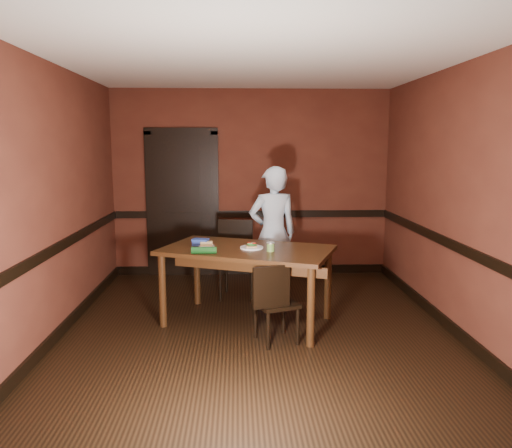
{
  "coord_description": "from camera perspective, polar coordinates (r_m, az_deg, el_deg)",
  "views": [
    {
      "loc": [
        -0.2,
        -5.03,
        1.9
      ],
      "look_at": [
        0.0,
        0.35,
        1.05
      ],
      "focal_mm": 35.0,
      "sensor_mm": 36.0,
      "label": 1
    }
  ],
  "objects": [
    {
      "name": "door",
      "position": [
        7.33,
        -8.4,
        2.56
      ],
      "size": [
        1.05,
        0.07,
        2.2
      ],
      "color": "black",
      "rests_on": "ground"
    },
    {
      "name": "wall_right",
      "position": [
        5.52,
        21.4,
        2.63
      ],
      "size": [
        0.02,
        4.5,
        2.7
      ],
      "primitive_type": "cube",
      "color": "#552619",
      "rests_on": "ground"
    },
    {
      "name": "chair_far",
      "position": [
        6.26,
        -2.02,
        -4.12
      ],
      "size": [
        0.52,
        0.52,
        0.96
      ],
      "primitive_type": null,
      "rotation": [
        0.0,
        0.0,
        -0.18
      ],
      "color": "black",
      "rests_on": "floor"
    },
    {
      "name": "sandwich_plate",
      "position": [
        5.28,
        -0.5,
        -2.62
      ],
      "size": [
        0.25,
        0.25,
        0.06
      ],
      "rotation": [
        0.0,
        0.0,
        0.13
      ],
      "color": "white",
      "rests_on": "dining_table"
    },
    {
      "name": "baseboard_right",
      "position": [
        5.79,
        20.52,
        -10.16
      ],
      "size": [
        0.03,
        4.5,
        0.12
      ],
      "primitive_type": "cube",
      "color": "black",
      "rests_on": "ground"
    },
    {
      "name": "dado_right",
      "position": [
        5.58,
        21.0,
        -1.96
      ],
      "size": [
        0.03,
        4.5,
        0.1
      ],
      "primitive_type": "cube",
      "color": "black",
      "rests_on": "ground"
    },
    {
      "name": "chair_near",
      "position": [
        4.9,
        2.33,
        -8.91
      ],
      "size": [
        0.48,
        0.48,
        0.8
      ],
      "primitive_type": null,
      "rotation": [
        0.0,
        0.0,
        3.5
      ],
      "color": "black",
      "rests_on": "floor"
    },
    {
      "name": "ceiling",
      "position": [
        5.1,
        0.16,
        18.0
      ],
      "size": [
        4.0,
        4.5,
        0.01
      ],
      "primitive_type": "cube",
      "color": "white",
      "rests_on": "ground"
    },
    {
      "name": "wall_front",
      "position": [
        2.84,
        1.99,
        -2.23
      ],
      "size": [
        4.0,
        0.02,
        2.7
      ],
      "primitive_type": "cube",
      "color": "#552619",
      "rests_on": "ground"
    },
    {
      "name": "food_tub",
      "position": [
        5.46,
        -6.36,
        -2.07
      ],
      "size": [
        0.2,
        0.16,
        0.07
      ],
      "rotation": [
        0.0,
        0.0,
        -0.23
      ],
      "color": "#2E4BB5",
      "rests_on": "dining_table"
    },
    {
      "name": "dado_left",
      "position": [
        5.43,
        -21.3,
        -2.27
      ],
      "size": [
        0.03,
        4.5,
        0.1
      ],
      "primitive_type": "cube",
      "color": "black",
      "rests_on": "ground"
    },
    {
      "name": "dado_back",
      "position": [
        7.34,
        -0.56,
        1.15
      ],
      "size": [
        4.0,
        0.03,
        0.1
      ],
      "primitive_type": "cube",
      "color": "black",
      "rests_on": "ground"
    },
    {
      "name": "wall_left",
      "position": [
        5.37,
        -21.72,
        2.45
      ],
      "size": [
        0.02,
        4.5,
        2.7
      ],
      "primitive_type": "cube",
      "color": "#552619",
      "rests_on": "ground"
    },
    {
      "name": "floor",
      "position": [
        5.38,
        0.14,
        -11.71
      ],
      "size": [
        4.0,
        4.5,
        0.01
      ],
      "primitive_type": "cube",
      "color": "black",
      "rests_on": "ground"
    },
    {
      "name": "dining_table",
      "position": [
        5.4,
        -1.03,
        -7.04
      ],
      "size": [
        1.99,
        1.56,
        0.82
      ],
      "primitive_type": "cube",
      "rotation": [
        0.0,
        0.0,
        -0.37
      ],
      "color": "#341D0D",
      "rests_on": "floor"
    },
    {
      "name": "sauce_jar",
      "position": [
        5.13,
        1.67,
        -2.61
      ],
      "size": [
        0.08,
        0.08,
        0.1
      ],
      "rotation": [
        0.0,
        0.0,
        -0.33
      ],
      "color": "#689843",
      "rests_on": "dining_table"
    },
    {
      "name": "person",
      "position": [
        6.14,
        1.94,
        -1.1
      ],
      "size": [
        0.67,
        0.51,
        1.65
      ],
      "primitive_type": "imported",
      "rotation": [
        0.0,
        0.0,
        3.35
      ],
      "color": "silver",
      "rests_on": "floor"
    },
    {
      "name": "baseboard_back",
      "position": [
        7.5,
        -0.55,
        -5.23
      ],
      "size": [
        4.0,
        0.03,
        0.12
      ],
      "primitive_type": "cube",
      "color": "black",
      "rests_on": "ground"
    },
    {
      "name": "baseboard_left",
      "position": [
        5.64,
        -20.81,
        -10.66
      ],
      "size": [
        0.03,
        4.5,
        0.12
      ],
      "primitive_type": "cube",
      "color": "black",
      "rests_on": "ground"
    },
    {
      "name": "cheese_saucer",
      "position": [
        5.41,
        -5.67,
        -2.34
      ],
      "size": [
        0.17,
        0.17,
        0.05
      ],
      "rotation": [
        0.0,
        0.0,
        -0.07
      ],
      "color": "white",
      "rests_on": "dining_table"
    },
    {
      "name": "wall_back",
      "position": [
        7.3,
        -0.57,
        4.66
      ],
      "size": [
        4.0,
        0.02,
        2.7
      ],
      "primitive_type": "cube",
      "color": "#552619",
      "rests_on": "ground"
    },
    {
      "name": "wrapped_veg",
      "position": [
        5.05,
        -5.96,
        -3.01
      ],
      "size": [
        0.25,
        0.07,
        0.07
      ],
      "primitive_type": "cylinder",
      "rotation": [
        0.0,
        1.57,
        -0.0
      ],
      "color": "#0F3D14",
      "rests_on": "dining_table"
    }
  ]
}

